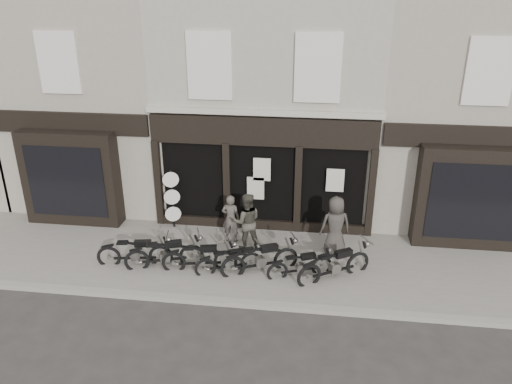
# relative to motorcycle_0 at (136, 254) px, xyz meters

# --- Properties ---
(ground_plane) EXTENTS (90.00, 90.00, 0.00)m
(ground_plane) POSITION_rel_motorcycle_0_xyz_m (3.38, -0.21, -0.42)
(ground_plane) COLOR #2D2B28
(ground_plane) RESTS_ON ground
(pavement) EXTENTS (30.00, 4.20, 0.12)m
(pavement) POSITION_rel_motorcycle_0_xyz_m (3.38, 0.69, -0.36)
(pavement) COLOR slate
(pavement) RESTS_ON ground_plane
(kerb) EXTENTS (30.00, 0.25, 0.13)m
(kerb) POSITION_rel_motorcycle_0_xyz_m (3.38, -1.46, -0.35)
(kerb) COLOR gray
(kerb) RESTS_ON ground_plane
(central_building) EXTENTS (7.30, 6.22, 8.34)m
(central_building) POSITION_rel_motorcycle_0_xyz_m (3.38, 5.74, 3.66)
(central_building) COLOR #A59D8E
(central_building) RESTS_ON ground
(neighbour_left) EXTENTS (5.60, 6.73, 8.34)m
(neighbour_left) POSITION_rel_motorcycle_0_xyz_m (-2.97, 5.68, 3.62)
(neighbour_left) COLOR gray
(neighbour_left) RESTS_ON ground
(neighbour_right) EXTENTS (5.60, 6.73, 8.34)m
(neighbour_right) POSITION_rel_motorcycle_0_xyz_m (9.73, 5.68, 3.62)
(neighbour_right) COLOR gray
(neighbour_right) RESTS_ON ground
(motorcycle_0) EXTENTS (2.18, 0.69, 1.05)m
(motorcycle_0) POSITION_rel_motorcycle_0_xyz_m (0.00, 0.00, 0.00)
(motorcycle_0) COLOR black
(motorcycle_0) RESTS_ON ground
(motorcycle_1) EXTENTS (2.18, 1.04, 1.09)m
(motorcycle_1) POSITION_rel_motorcycle_0_xyz_m (0.89, -0.00, 0.02)
(motorcycle_1) COLOR black
(motorcycle_1) RESTS_ON ground
(motorcycle_2) EXTENTS (2.13, 0.74, 1.03)m
(motorcycle_2) POSITION_rel_motorcycle_0_xyz_m (1.94, -0.04, -0.01)
(motorcycle_2) COLOR black
(motorcycle_2) RESTS_ON ground
(motorcycle_3) EXTENTS (1.82, 0.99, 0.92)m
(motorcycle_3) POSITION_rel_motorcycle_0_xyz_m (2.76, -0.04, -0.05)
(motorcycle_3) COLOR black
(motorcycle_3) RESTS_ON ground
(motorcycle_4) EXTENTS (2.14, 1.24, 1.10)m
(motorcycle_4) POSITION_rel_motorcycle_0_xyz_m (3.65, 0.07, 0.02)
(motorcycle_4) COLOR black
(motorcycle_4) RESTS_ON ground
(motorcycle_5) EXTENTS (1.81, 0.97, 0.92)m
(motorcycle_5) POSITION_rel_motorcycle_0_xyz_m (4.78, 0.01, -0.05)
(motorcycle_5) COLOR black
(motorcycle_5) RESTS_ON ground
(motorcycle_6) EXTENTS (2.06, 1.47, 1.11)m
(motorcycle_6) POSITION_rel_motorcycle_0_xyz_m (5.72, -0.00, 0.02)
(motorcycle_6) COLOR black
(motorcycle_6) RESTS_ON ground
(man_left) EXTENTS (0.60, 0.42, 1.57)m
(man_left) POSITION_rel_motorcycle_0_xyz_m (2.51, 1.70, 0.49)
(man_left) COLOR #49423C
(man_left) RESTS_ON pavement
(man_centre) EXTENTS (1.01, 0.86, 1.81)m
(man_centre) POSITION_rel_motorcycle_0_xyz_m (3.07, 1.32, 0.61)
(man_centre) COLOR #3F3D33
(man_centre) RESTS_ON pavement
(man_right) EXTENTS (1.02, 0.79, 1.85)m
(man_right) POSITION_rel_motorcycle_0_xyz_m (5.72, 1.33, 0.63)
(man_right) COLOR #37332E
(man_right) RESTS_ON pavement
(advert_sign_post) EXTENTS (0.50, 0.34, 2.16)m
(advert_sign_post) POSITION_rel_motorcycle_0_xyz_m (0.45, 2.41, 0.64)
(advert_sign_post) COLOR black
(advert_sign_post) RESTS_ON ground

